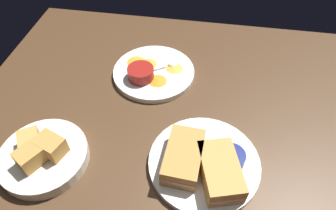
% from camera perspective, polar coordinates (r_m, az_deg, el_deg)
% --- Properties ---
extents(ground_plane, '(1.10, 1.10, 0.03)m').
position_cam_1_polar(ground_plane, '(0.73, -0.12, -8.71)').
color(ground_plane, '#4C331E').
extents(plate_sandwich_main, '(0.25, 0.25, 0.02)m').
position_cam_1_polar(plate_sandwich_main, '(0.69, 6.93, -10.96)').
color(plate_sandwich_main, white).
rests_on(plate_sandwich_main, ground_plane).
extents(sandwich_half_near, '(0.14, 0.08, 0.05)m').
position_cam_1_polar(sandwich_half_near, '(0.65, 3.01, -9.91)').
color(sandwich_half_near, '#C68C42').
rests_on(sandwich_half_near, plate_sandwich_main).
extents(sandwich_half_far, '(0.15, 0.11, 0.05)m').
position_cam_1_polar(sandwich_half_far, '(0.64, 9.97, -12.40)').
color(sandwich_half_far, tan).
rests_on(sandwich_half_far, plate_sandwich_main).
extents(ramekin_dark_sauce, '(0.06, 0.06, 0.03)m').
position_cam_1_polar(ramekin_dark_sauce, '(0.67, 12.01, -9.96)').
color(ramekin_dark_sauce, navy).
rests_on(ramekin_dark_sauce, plate_sandwich_main).
extents(spoon_by_dark_ramekin, '(0.04, 0.10, 0.01)m').
position_cam_1_polar(spoon_by_dark_ramekin, '(0.68, 7.67, -9.30)').
color(spoon_by_dark_ramekin, silver).
rests_on(spoon_by_dark_ramekin, plate_sandwich_main).
extents(plate_chips_companion, '(0.24, 0.24, 0.02)m').
position_cam_1_polar(plate_chips_companion, '(0.88, -2.74, 6.29)').
color(plate_chips_companion, white).
rests_on(plate_chips_companion, ground_plane).
extents(ramekin_light_gravy, '(0.07, 0.07, 0.03)m').
position_cam_1_polar(ramekin_light_gravy, '(0.84, -5.28, 6.22)').
color(ramekin_light_gravy, maroon).
rests_on(ramekin_light_gravy, plate_chips_companion).
extents(spoon_by_gravy_ramekin, '(0.07, 0.09, 0.01)m').
position_cam_1_polar(spoon_by_gravy_ramekin, '(0.88, 0.29, 7.69)').
color(spoon_by_gravy_ramekin, silver).
rests_on(spoon_by_gravy_ramekin, plate_chips_companion).
extents(plantain_chip_scatter, '(0.14, 0.18, 0.01)m').
position_cam_1_polar(plantain_chip_scatter, '(0.88, -3.20, 7.26)').
color(plantain_chip_scatter, gold).
rests_on(plantain_chip_scatter, plate_chips_companion).
extents(bread_basket_rear, '(0.20, 0.20, 0.07)m').
position_cam_1_polar(bread_basket_rear, '(0.73, -22.94, -8.86)').
color(bread_basket_rear, silver).
rests_on(bread_basket_rear, ground_plane).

